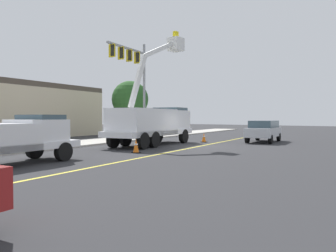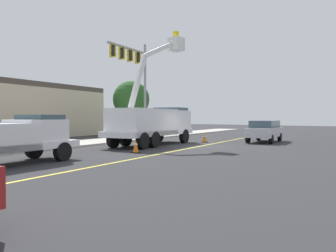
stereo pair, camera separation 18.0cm
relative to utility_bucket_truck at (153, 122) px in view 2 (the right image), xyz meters
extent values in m
plane|color=#2D2D30|center=(1.34, -3.09, -1.64)|extent=(120.00, 120.00, 0.00)
cube|color=#B2ADA3|center=(-0.23, 5.08, -1.58)|extent=(59.60, 14.88, 0.12)
cube|color=yellow|center=(1.34, -3.09, -1.63)|extent=(49.13, 9.61, 0.01)
cube|color=white|center=(-0.19, -0.01, -0.74)|extent=(8.52, 4.01, 0.36)
cube|color=white|center=(2.39, 0.49, 0.03)|extent=(3.02, 2.80, 1.60)
cube|color=#384C56|center=(2.59, 0.53, 0.73)|extent=(2.17, 2.40, 0.64)
cube|color=white|center=(-1.15, -0.19, -0.02)|extent=(5.63, 3.45, 1.80)
cube|color=white|center=(-2.08, -0.57, 2.62)|extent=(1.36, 0.52, 3.45)
cube|color=white|center=(-0.23, -0.92, 4.94)|extent=(2.82, 0.80, 1.52)
cube|color=white|center=(1.10, -1.17, 5.42)|extent=(0.90, 0.90, 0.90)
cube|color=yellow|center=(1.10, -1.17, 6.02)|extent=(0.36, 0.24, 0.60)
cylinder|color=black|center=(2.42, 1.64, -1.12)|extent=(1.09, 0.53, 1.04)
cylinder|color=black|center=(2.84, -0.57, -1.12)|extent=(1.09, 0.53, 1.04)
cylinder|color=black|center=(-1.85, 0.82, -1.12)|extent=(1.09, 0.53, 1.04)
cylinder|color=black|center=(-1.42, -1.39, -1.12)|extent=(1.09, 0.53, 1.04)
cylinder|color=black|center=(-3.14, 0.57, -1.12)|extent=(1.09, 0.53, 1.04)
cylinder|color=black|center=(-2.71, -1.64, -1.12)|extent=(1.09, 0.53, 1.04)
cube|color=white|center=(-10.79, -2.05, -0.89)|extent=(5.90, 3.12, 0.30)
cube|color=white|center=(-9.58, -1.82, -0.34)|extent=(2.34, 2.28, 1.10)
cube|color=#384C56|center=(-9.38, -1.78, 0.14)|extent=(1.65, 1.99, 0.56)
cylinder|color=black|center=(-9.15, -0.77, -1.22)|extent=(0.88, 0.45, 0.84)
cylinder|color=black|center=(-8.79, -2.63, -1.22)|extent=(0.88, 0.45, 0.84)
cube|color=silver|center=(7.62, -4.86, -0.85)|extent=(5.07, 2.77, 0.70)
cube|color=#384C56|center=(7.77, -4.83, -0.25)|extent=(3.71, 2.30, 0.60)
cylinder|color=black|center=(6.18, -6.00, -1.30)|extent=(0.71, 0.36, 0.68)
cylinder|color=black|center=(5.85, -4.33, -1.30)|extent=(0.71, 0.36, 0.68)
cylinder|color=black|center=(9.38, -5.39, -1.30)|extent=(0.71, 0.36, 0.68)
cylinder|color=black|center=(9.06, -3.71, -1.30)|extent=(0.71, 0.36, 0.68)
cube|color=black|center=(-4.38, -2.73, -1.62)|extent=(0.40, 0.40, 0.04)
cone|color=orange|center=(-4.38, -2.73, -1.23)|extent=(0.32, 0.32, 0.73)
cylinder|color=white|center=(-4.38, -2.73, -1.16)|extent=(0.20, 0.20, 0.08)
cube|color=black|center=(4.46, -1.33, -1.62)|extent=(0.40, 0.40, 0.04)
cone|color=orange|center=(4.46, -1.33, -1.24)|extent=(0.32, 0.32, 0.70)
cylinder|color=white|center=(4.46, -1.33, -1.17)|extent=(0.20, 0.20, 0.08)
cylinder|color=gray|center=(4.27, 4.93, 2.60)|extent=(0.22, 0.22, 8.47)
cube|color=gray|center=(1.76, 4.45, 6.02)|extent=(5.07, 1.13, 0.16)
cube|color=gold|center=(3.15, 4.72, 5.47)|extent=(0.22, 0.57, 1.00)
cube|color=black|center=(3.17, 4.62, 5.47)|extent=(0.26, 0.35, 0.84)
cube|color=gold|center=(2.04, 4.50, 5.47)|extent=(0.22, 0.57, 1.00)
cube|color=black|center=(2.05, 4.40, 5.47)|extent=(0.26, 0.35, 0.84)
cube|color=gold|center=(0.92, 4.29, 5.47)|extent=(0.22, 0.57, 1.00)
cube|color=black|center=(0.93, 4.19, 5.47)|extent=(0.26, 0.35, 0.84)
cube|color=gold|center=(-0.20, 4.07, 5.47)|extent=(0.22, 0.57, 1.00)
cube|color=black|center=(-0.18, 3.97, 5.47)|extent=(0.26, 0.35, 0.84)
cylinder|color=brown|center=(5.71, 8.25, -0.39)|extent=(0.32, 0.32, 2.48)
sphere|color=#285623|center=(5.71, 8.25, 2.12)|extent=(3.64, 3.64, 3.64)
camera|label=1|loc=(-16.98, -15.43, 0.31)|focal=34.97mm
camera|label=2|loc=(-16.87, -15.57, 0.31)|focal=34.97mm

